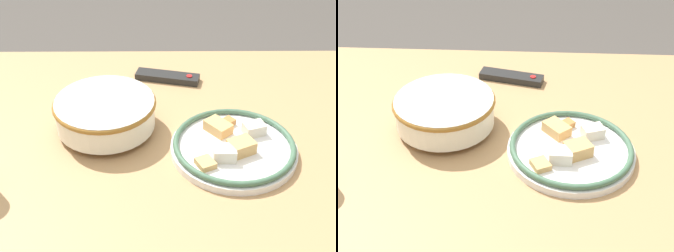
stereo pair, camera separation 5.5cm
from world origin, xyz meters
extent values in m
cube|color=tan|center=(0.00, 0.00, 0.72)|extent=(1.53, 0.99, 0.04)
cylinder|color=tan|center=(0.70, 0.43, 0.35)|extent=(0.06, 0.06, 0.70)
cylinder|color=silver|center=(-0.05, 0.06, 0.75)|extent=(0.11, 0.11, 0.02)
cylinder|color=silver|center=(-0.05, 0.06, 0.79)|extent=(0.25, 0.25, 0.07)
cylinder|color=#C67A33|center=(-0.05, 0.06, 0.79)|extent=(0.22, 0.22, 0.06)
torus|color=#936023|center=(-0.05, 0.06, 0.82)|extent=(0.26, 0.26, 0.01)
cylinder|color=white|center=(0.27, -0.03, 0.75)|extent=(0.30, 0.30, 0.02)
torus|color=#42664C|center=(0.27, -0.03, 0.76)|extent=(0.29, 0.29, 0.01)
cube|color=tan|center=(0.19, -0.10, 0.76)|extent=(0.05, 0.05, 0.01)
cube|color=silver|center=(0.24, -0.08, 0.77)|extent=(0.05, 0.04, 0.03)
cube|color=tan|center=(0.28, -0.06, 0.77)|extent=(0.07, 0.07, 0.03)
cube|color=tan|center=(0.23, 0.02, 0.77)|extent=(0.07, 0.08, 0.03)
cube|color=#B2753D|center=(0.26, 0.05, 0.76)|extent=(0.05, 0.04, 0.02)
cube|color=silver|center=(0.32, 0.02, 0.77)|extent=(0.06, 0.05, 0.03)
cube|color=black|center=(0.11, 0.31, 0.75)|extent=(0.19, 0.09, 0.02)
cylinder|color=red|center=(0.18, 0.29, 0.76)|extent=(0.02, 0.02, 0.00)
camera|label=1|loc=(0.10, -0.90, 1.45)|focal=50.00mm
camera|label=2|loc=(0.16, -0.90, 1.45)|focal=50.00mm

